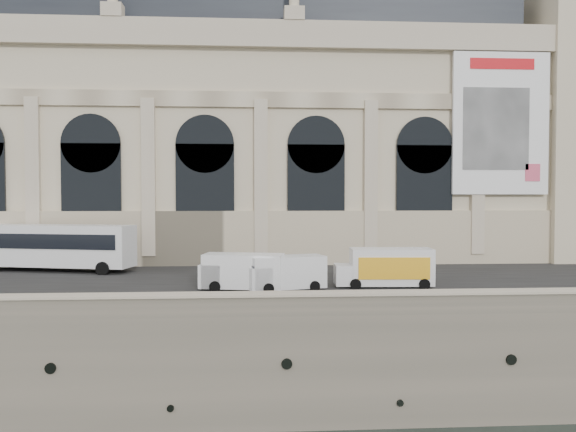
% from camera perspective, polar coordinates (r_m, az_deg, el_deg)
% --- Properties ---
extents(quay, '(160.00, 70.00, 6.00)m').
position_cam_1_polar(quay, '(64.50, -3.82, -6.30)').
color(quay, gray).
rests_on(quay, ground).
extents(street, '(160.00, 24.00, 0.06)m').
position_cam_1_polar(street, '(43.29, -3.92, -6.34)').
color(street, '#2D2D2D').
rests_on(street, quay).
extents(parapet, '(160.00, 1.40, 1.21)m').
position_cam_1_polar(parapet, '(29.97, -4.06, -8.94)').
color(parapet, gray).
rests_on(parapet, quay).
extents(museum, '(69.00, 18.70, 29.10)m').
position_cam_1_polar(museum, '(60.47, -9.61, 9.02)').
color(museum, beige).
rests_on(museum, quay).
extents(bus_left, '(13.58, 5.78, 3.93)m').
position_cam_1_polar(bus_left, '(50.74, -22.57, -2.79)').
color(bus_left, silver).
rests_on(bus_left, quay).
extents(van_b, '(5.52, 3.21, 2.31)m').
position_cam_1_polar(van_b, '(37.66, -0.55, -5.82)').
color(van_b, silver).
rests_on(van_b, quay).
extents(van_c, '(5.80, 3.08, 2.45)m').
position_cam_1_polar(van_c, '(37.96, -5.06, -5.65)').
color(van_c, white).
rests_on(van_c, quay).
extents(box_truck, '(6.81, 2.69, 2.70)m').
position_cam_1_polar(box_truck, '(39.63, 9.90, -5.20)').
color(box_truck, silver).
rests_on(box_truck, quay).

